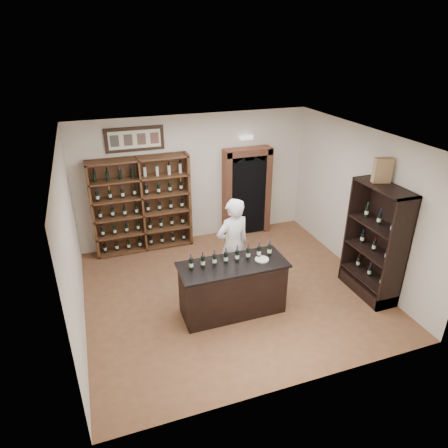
% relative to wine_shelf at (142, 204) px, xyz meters
% --- Properties ---
extents(floor, '(5.50, 5.50, 0.00)m').
position_rel_wine_shelf_xyz_m(floor, '(1.30, -2.33, -1.10)').
color(floor, brown).
rests_on(floor, ground).
extents(ceiling, '(5.50, 5.50, 0.00)m').
position_rel_wine_shelf_xyz_m(ceiling, '(1.30, -2.33, 1.90)').
color(ceiling, white).
rests_on(ceiling, wall_back).
extents(wall_back, '(5.50, 0.04, 3.00)m').
position_rel_wine_shelf_xyz_m(wall_back, '(1.30, 0.17, 0.40)').
color(wall_back, silver).
rests_on(wall_back, ground).
extents(wall_left, '(0.04, 5.00, 3.00)m').
position_rel_wine_shelf_xyz_m(wall_left, '(-1.45, -2.33, 0.40)').
color(wall_left, silver).
rests_on(wall_left, ground).
extents(wall_right, '(0.04, 5.00, 3.00)m').
position_rel_wine_shelf_xyz_m(wall_right, '(4.05, -2.33, 0.40)').
color(wall_right, silver).
rests_on(wall_right, ground).
extents(wine_shelf, '(2.20, 0.38, 2.20)m').
position_rel_wine_shelf_xyz_m(wine_shelf, '(0.00, 0.00, 0.00)').
color(wine_shelf, '#522B1C').
rests_on(wine_shelf, ground).
extents(framed_picture, '(1.25, 0.04, 0.52)m').
position_rel_wine_shelf_xyz_m(framed_picture, '(0.00, 0.14, 1.45)').
color(framed_picture, black).
rests_on(framed_picture, wall_back).
extents(arched_doorway, '(1.17, 0.35, 2.17)m').
position_rel_wine_shelf_xyz_m(arched_doorway, '(2.55, -0.00, 0.04)').
color(arched_doorway, black).
rests_on(arched_doorway, ground).
extents(emergency_light, '(0.30, 0.10, 0.10)m').
position_rel_wine_shelf_xyz_m(emergency_light, '(2.55, 0.09, 1.30)').
color(emergency_light, white).
rests_on(emergency_light, wall_back).
extents(tasting_counter, '(1.88, 0.78, 1.00)m').
position_rel_wine_shelf_xyz_m(tasting_counter, '(1.10, -2.93, -0.61)').
color(tasting_counter, black).
rests_on(tasting_counter, ground).
extents(counter_bottle_0, '(0.07, 0.07, 0.30)m').
position_rel_wine_shelf_xyz_m(counter_bottle_0, '(0.38, -2.87, 0.01)').
color(counter_bottle_0, black).
rests_on(counter_bottle_0, tasting_counter).
extents(counter_bottle_1, '(0.07, 0.07, 0.30)m').
position_rel_wine_shelf_xyz_m(counter_bottle_1, '(0.59, -2.87, 0.01)').
color(counter_bottle_1, black).
rests_on(counter_bottle_1, tasting_counter).
extents(counter_bottle_2, '(0.07, 0.07, 0.30)m').
position_rel_wine_shelf_xyz_m(counter_bottle_2, '(0.79, -2.87, 0.01)').
color(counter_bottle_2, black).
rests_on(counter_bottle_2, tasting_counter).
extents(counter_bottle_3, '(0.07, 0.07, 0.30)m').
position_rel_wine_shelf_xyz_m(counter_bottle_3, '(1.00, -2.87, 0.01)').
color(counter_bottle_3, black).
rests_on(counter_bottle_3, tasting_counter).
extents(counter_bottle_4, '(0.07, 0.07, 0.30)m').
position_rel_wine_shelf_xyz_m(counter_bottle_4, '(1.20, -2.87, 0.01)').
color(counter_bottle_4, black).
rests_on(counter_bottle_4, tasting_counter).
extents(counter_bottle_5, '(0.07, 0.07, 0.30)m').
position_rel_wine_shelf_xyz_m(counter_bottle_5, '(1.41, -2.87, 0.01)').
color(counter_bottle_5, black).
rests_on(counter_bottle_5, tasting_counter).
extents(counter_bottle_6, '(0.07, 0.07, 0.30)m').
position_rel_wine_shelf_xyz_m(counter_bottle_6, '(1.61, -2.87, 0.01)').
color(counter_bottle_6, black).
rests_on(counter_bottle_6, tasting_counter).
extents(counter_bottle_7, '(0.07, 0.07, 0.30)m').
position_rel_wine_shelf_xyz_m(counter_bottle_7, '(1.82, -2.87, 0.01)').
color(counter_bottle_7, black).
rests_on(counter_bottle_7, tasting_counter).
extents(side_cabinet, '(0.48, 1.20, 2.20)m').
position_rel_wine_shelf_xyz_m(side_cabinet, '(3.82, -3.23, -0.35)').
color(side_cabinet, black).
rests_on(side_cabinet, ground).
extents(shopkeeper, '(0.78, 0.60, 1.91)m').
position_rel_wine_shelf_xyz_m(shopkeeper, '(1.35, -2.26, -0.14)').
color(shopkeeper, white).
rests_on(shopkeeper, ground).
extents(plate, '(0.24, 0.24, 0.02)m').
position_rel_wine_shelf_xyz_m(plate, '(1.63, -2.97, -0.09)').
color(plate, silver).
rests_on(plate, tasting_counter).
extents(wine_crate, '(0.34, 0.21, 0.44)m').
position_rel_wine_shelf_xyz_m(wine_crate, '(3.83, -3.05, 1.32)').
color(wine_crate, '#A77A58').
rests_on(wine_crate, side_cabinet).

